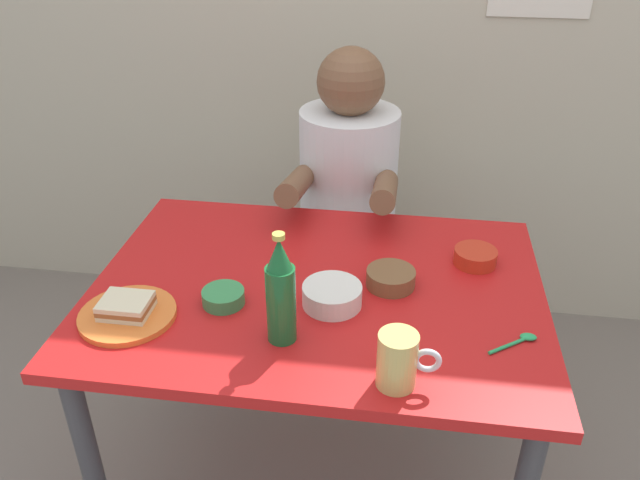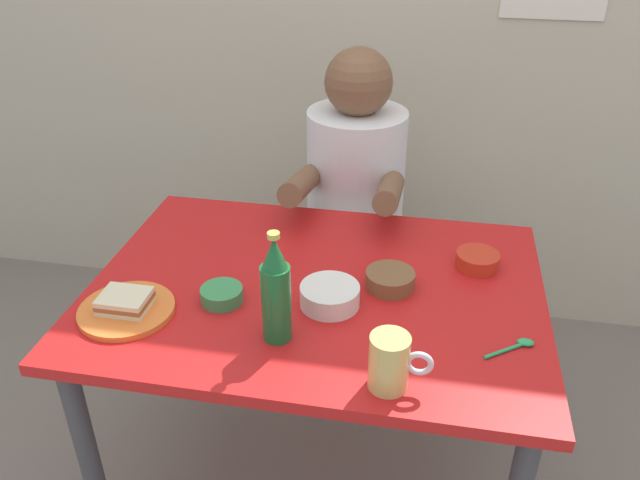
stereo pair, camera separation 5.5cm
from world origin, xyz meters
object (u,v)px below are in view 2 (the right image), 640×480
Objects in this scene: dining_table at (316,316)px; plate_orange at (127,310)px; rice_bowl_white at (330,295)px; beer_mug at (390,362)px; sandwich at (125,301)px; person_seated at (355,174)px; beer_bottle at (276,292)px; stool at (353,278)px.

dining_table is 0.46m from plate_orange.
dining_table is at bearing 122.63° from rice_bowl_white.
sandwich is at bearing 168.27° from beer_mug.
rice_bowl_white is at bearing -87.01° from person_seated.
beer_bottle is at bearing -3.25° from sandwich.
sandwich is at bearing -155.02° from dining_table.
beer_mug reaches higher than dining_table.
person_seated is at bearing 92.99° from rice_bowl_white.
sandwich is 0.47m from rice_bowl_white.
stool is at bearing 89.07° from dining_table.
stool is at bearing 62.98° from sandwich.
sandwich reaches higher than stool.
person_seated is 0.84m from beer_bottle.
rice_bowl_white is (0.09, 0.14, -0.09)m from beer_bottle.
beer_mug is 0.90× the size of rice_bowl_white.
beer_bottle is (-0.05, -0.21, 0.21)m from dining_table.
beer_bottle is (0.36, -0.02, 0.09)m from sandwich.
stool is 1.07m from beer_mug.
person_seated reaches higher than dining_table.
sandwich is at bearing -117.02° from stool.
plate_orange reaches higher than dining_table.
dining_table is 1.53× the size of person_seated.
plate_orange reaches higher than stool.
person_seated is 0.96m from beer_mug.
beer_bottle is at bearing -3.25° from plate_orange.
sandwich reaches higher than plate_orange.
stool is 1.01m from sandwich.
dining_table is 4.20× the size of beer_bottle.
beer_mug is (0.62, -0.13, 0.05)m from plate_orange.
stool is 1.72× the size of beer_bottle.
beer_mug is at bearing -78.09° from person_seated.
sandwich is at bearing -165.48° from rice_bowl_white.
person_seated is 0.69m from rice_bowl_white.
plate_orange is 0.38m from beer_bottle.
beer_mug is (0.20, -0.94, 0.03)m from person_seated.
beer_mug is (0.20, -0.95, 0.45)m from stool.
beer_bottle reaches higher than sandwich.
dining_table is 0.15m from rice_bowl_white.
plate_orange is at bearing -117.35° from person_seated.
beer_mug is at bearing -11.73° from plate_orange.
person_seated reaches higher than plate_orange.
stool is at bearing 86.24° from beer_bottle.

